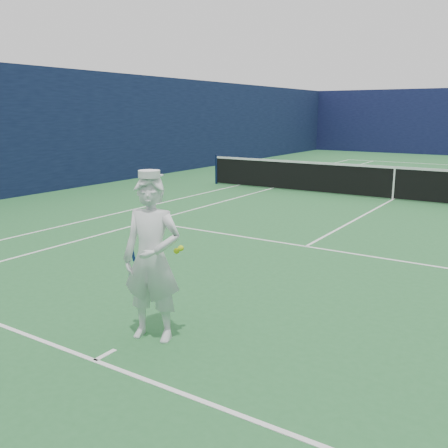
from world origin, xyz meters
name	(u,v)px	position (x,y,z in m)	size (l,w,h in m)	color
ground	(393,200)	(0.00, 0.00, 0.00)	(80.00, 80.00, 0.00)	#276733
court_markings	(393,200)	(0.00, 0.00, 0.00)	(11.03, 23.83, 0.01)	white
windscreen_fence	(398,132)	(0.00, 0.00, 2.00)	(20.12, 36.12, 4.00)	#0F1339
tennis_net	(394,181)	(0.00, 0.00, 0.55)	(12.88, 0.09, 1.07)	#141E4C
tennis_player	(152,259)	(0.16, -11.10, 0.96)	(0.87, 0.63, 1.96)	white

